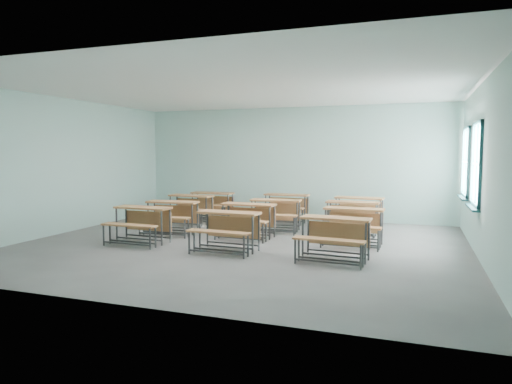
% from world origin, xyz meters
% --- Properties ---
extents(room, '(9.04, 8.04, 3.24)m').
position_xyz_m(room, '(0.08, 0.03, 1.60)').
color(room, slate).
rests_on(room, ground).
extents(desk_unit_r0c0, '(1.25, 0.85, 0.76)m').
position_xyz_m(desk_unit_r0c0, '(-2.07, -0.56, 0.51)').
color(desk_unit_r0c0, '#9D6439').
rests_on(desk_unit_r0c0, ground).
extents(desk_unit_r0c1, '(1.25, 0.86, 0.76)m').
position_xyz_m(desk_unit_r0c1, '(-0.03, -0.69, 0.51)').
color(desk_unit_r0c1, '#9D6439').
rests_on(desk_unit_r0c1, ground).
extents(desk_unit_r0c2, '(1.28, 0.91, 0.76)m').
position_xyz_m(desk_unit_r0c2, '(2.06, -0.76, 0.51)').
color(desk_unit_r0c2, '#9D6439').
rests_on(desk_unit_r0c2, ground).
extents(desk_unit_r1c0, '(1.29, 0.92, 0.76)m').
position_xyz_m(desk_unit_r1c0, '(-2.02, 0.63, 0.51)').
color(desk_unit_r1c0, '#9D6439').
rests_on(desk_unit_r1c0, ground).
extents(desk_unit_r1c1, '(1.25, 0.85, 0.76)m').
position_xyz_m(desk_unit_r1c1, '(-0.16, 0.75, 0.51)').
color(desk_unit_r1c1, '#9D6439').
rests_on(desk_unit_r1c1, ground).
extents(desk_unit_r1c2, '(1.24, 0.85, 0.76)m').
position_xyz_m(desk_unit_r1c2, '(2.20, 0.72, 0.51)').
color(desk_unit_r1c2, '#9D6439').
rests_on(desk_unit_r1c2, ground).
extents(desk_unit_r2c0, '(1.28, 0.91, 0.76)m').
position_xyz_m(desk_unit_r2c0, '(-2.35, 2.17, 0.51)').
color(desk_unit_r2c0, '#9D6439').
rests_on(desk_unit_r2c0, ground).
extents(desk_unit_r2c1, '(1.29, 0.92, 0.76)m').
position_xyz_m(desk_unit_r2c1, '(0.17, 1.82, 0.51)').
color(desk_unit_r2c1, '#9D6439').
rests_on(desk_unit_r2c1, ground).
extents(desk_unit_r2c2, '(1.25, 0.86, 0.76)m').
position_xyz_m(desk_unit_r2c2, '(2.00, 1.97, 0.51)').
color(desk_unit_r2c2, '#9D6439').
rests_on(desk_unit_r2c2, ground).
extents(desk_unit_r3c0, '(1.23, 0.83, 0.76)m').
position_xyz_m(desk_unit_r3c0, '(-2.14, 3.09, 0.51)').
color(desk_unit_r3c0, '#9D6439').
rests_on(desk_unit_r3c0, ground).
extents(desk_unit_r3c1, '(1.25, 0.86, 0.76)m').
position_xyz_m(desk_unit_r3c1, '(0.03, 3.29, 0.51)').
color(desk_unit_r3c1, '#9D6439').
rests_on(desk_unit_r3c1, ground).
extents(desk_unit_r3c2, '(1.29, 0.93, 0.76)m').
position_xyz_m(desk_unit_r3c2, '(2.02, 3.08, 0.51)').
color(desk_unit_r3c2, '#9D6439').
rests_on(desk_unit_r3c2, ground).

